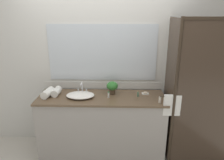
% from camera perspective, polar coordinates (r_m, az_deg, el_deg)
% --- Properties ---
extents(ground_plane, '(8.00, 8.00, 0.00)m').
position_cam_1_polar(ground_plane, '(3.44, -2.63, -18.46)').
color(ground_plane, '#B7B2A8').
extents(wall_back_with_mirror, '(4.40, 0.06, 2.60)m').
position_cam_1_polar(wall_back_with_mirror, '(3.18, -2.53, 4.61)').
color(wall_back_with_mirror, silver).
rests_on(wall_back_with_mirror, ground_plane).
extents(vanity_cabinet, '(1.80, 0.58, 0.90)m').
position_cam_1_polar(vanity_cabinet, '(3.20, -2.74, -11.89)').
color(vanity_cabinet, '#9E9993').
rests_on(vanity_cabinet, ground_plane).
extents(shower_enclosure, '(1.20, 0.59, 2.00)m').
position_cam_1_polar(shower_enclosure, '(2.95, 22.40, -3.69)').
color(shower_enclosure, '#2D2319').
rests_on(shower_enclosure, ground_plane).
extents(sink_basin, '(0.40, 0.28, 0.06)m').
position_cam_1_polar(sink_basin, '(2.98, -8.58, -4.08)').
color(sink_basin, white).
rests_on(sink_basin, vanity_cabinet).
extents(faucet, '(0.17, 0.13, 0.17)m').
position_cam_1_polar(faucet, '(3.13, -8.08, -2.54)').
color(faucet, silver).
rests_on(faucet, vanity_cabinet).
extents(potted_plant, '(0.16, 0.16, 0.19)m').
position_cam_1_polar(potted_plant, '(3.04, 0.06, -1.80)').
color(potted_plant, '#473828').
rests_on(potted_plant, vanity_cabinet).
extents(soap_dish, '(0.10, 0.07, 0.04)m').
position_cam_1_polar(soap_dish, '(3.10, 9.01, -3.54)').
color(soap_dish, silver).
rests_on(soap_dish, vanity_cabinet).
extents(amenity_bottle_shampoo, '(0.02, 0.02, 0.09)m').
position_cam_1_polar(amenity_bottle_shampoo, '(2.94, -0.92, -4.03)').
color(amenity_bottle_shampoo, white).
rests_on(amenity_bottle_shampoo, vanity_cabinet).
extents(amenity_bottle_lotion, '(0.03, 0.03, 0.08)m').
position_cam_1_polar(amenity_bottle_lotion, '(2.99, 7.05, -3.78)').
color(amenity_bottle_lotion, '#4C7056').
rests_on(amenity_bottle_lotion, vanity_cabinet).
extents(amenity_bottle_conditioner, '(0.03, 0.03, 0.09)m').
position_cam_1_polar(amenity_bottle_conditioner, '(2.85, 12.88, -5.24)').
color(amenity_bottle_conditioner, silver).
rests_on(amenity_bottle_conditioner, vanity_cabinet).
extents(rolled_towel_near_edge, '(0.14, 0.26, 0.11)m').
position_cam_1_polar(rolled_towel_near_edge, '(3.11, -17.06, -3.34)').
color(rolled_towel_near_edge, white).
rests_on(rolled_towel_near_edge, vanity_cabinet).
extents(rolled_towel_middle, '(0.11, 0.21, 0.10)m').
position_cam_1_polar(rolled_towel_middle, '(3.12, -14.84, -3.07)').
color(rolled_towel_middle, white).
rests_on(rolled_towel_middle, vanity_cabinet).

